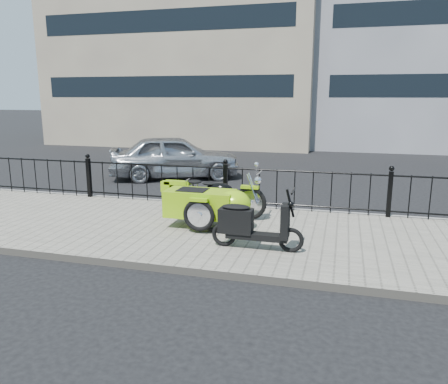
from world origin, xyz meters
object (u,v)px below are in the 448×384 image
(scooter, at_px, (251,225))
(spare_tire, at_px, (216,218))
(motorcycle_sidecar, at_px, (211,202))
(sedan_car, at_px, (175,157))

(scooter, bearing_deg, spare_tire, 139.88)
(motorcycle_sidecar, relative_size, scooter, 1.49)
(sedan_car, bearing_deg, scooter, -172.29)
(motorcycle_sidecar, relative_size, spare_tire, 4.04)
(scooter, relative_size, spare_tire, 2.71)
(scooter, height_order, spare_tire, scooter)
(sedan_car, bearing_deg, spare_tire, -175.29)
(motorcycle_sidecar, distance_m, scooter, 1.45)
(spare_tire, height_order, sedan_car, sedan_car)
(spare_tire, distance_m, sedan_car, 6.22)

